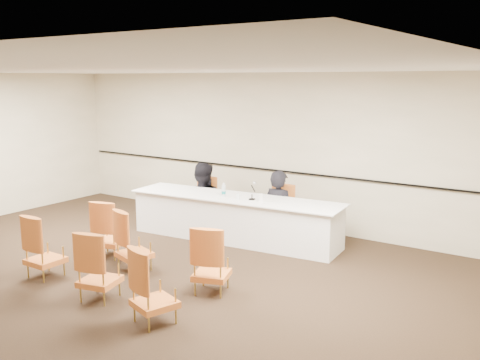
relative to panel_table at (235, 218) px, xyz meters
The scene contains 20 objects.
floor 2.67m from the panel_table, 93.02° to the right, with size 10.00×10.00×0.00m, color black.
ceiling 3.71m from the panel_table, 93.02° to the right, with size 10.00×10.00×0.00m, color white.
wall_back 1.76m from the panel_table, 95.84° to the left, with size 10.00×0.04×3.00m, color #BAB192.
wall_rail 1.50m from the panel_table, 96.02° to the left, with size 9.80×0.04×0.03m, color black.
panel_table is the anchor object (origin of this frame).
panelist_main 0.84m from the panel_table, 49.74° to the left, with size 0.64×0.42×1.75m, color black.
panelist_main_chair 0.84m from the panel_table, 49.74° to the left, with size 0.50×0.50×0.95m, color #D16025, non-canonical shape.
panelist_second 1.22m from the panel_table, 157.18° to the left, with size 0.89×0.69×1.82m, color black.
panelist_second_chair 1.22m from the panel_table, 157.18° to the left, with size 0.50×0.50×0.95m, color #D16025, non-canonical shape.
papers 0.71m from the panel_table, ahead, with size 0.30×0.22×0.00m, color white.
microphone 0.68m from the panel_table, ahead, with size 0.11×0.22×0.31m, color black, non-canonical shape.
water_bottle 0.56m from the panel_table, 157.37° to the right, with size 0.08×0.08×0.25m, color #16797D, non-canonical shape.
drinking_glass 0.49m from the panel_table, 38.92° to the right, with size 0.06×0.06×0.10m, color silver.
coffee_cup 0.75m from the panel_table, ahead, with size 0.09×0.09×0.13m, color silver.
aud_chair_front_left 2.23m from the panel_table, 121.49° to the right, with size 0.50×0.50×0.95m, color #D16025, non-canonical shape.
aud_chair_front_mid 2.17m from the panel_table, 99.95° to the right, with size 0.50×0.50×0.95m, color #D16025, non-canonical shape.
aud_chair_front_right 2.44m from the panel_table, 62.65° to the right, with size 0.50×0.50×0.95m, color #D16025, non-canonical shape.
aud_chair_back_left 3.33m from the panel_table, 112.13° to the right, with size 0.50×0.50×0.95m, color #D16025, non-canonical shape.
aud_chair_back_mid 3.19m from the panel_table, 89.23° to the right, with size 0.50×0.50×0.95m, color #D16025, non-canonical shape.
aud_chair_back_right 3.49m from the panel_table, 71.07° to the right, with size 0.50×0.50×0.95m, color #D16025, non-canonical shape.
Camera 1 is at (5.47, -5.03, 2.88)m, focal length 40.00 mm.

